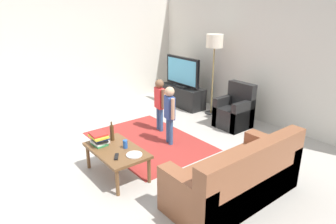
% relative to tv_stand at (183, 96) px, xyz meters
% --- Properties ---
extents(ground, '(7.80, 7.80, 0.00)m').
position_rel_tv_stand_xyz_m(ground, '(1.58, -2.30, -0.24)').
color(ground, '#B2ADA3').
extents(wall_back, '(6.00, 0.12, 2.70)m').
position_rel_tv_stand_xyz_m(wall_back, '(1.58, 0.70, 1.11)').
color(wall_back, silver).
rests_on(wall_back, ground).
extents(wall_left, '(0.12, 6.00, 2.70)m').
position_rel_tv_stand_xyz_m(wall_left, '(-1.42, -2.30, 1.11)').
color(wall_left, silver).
rests_on(wall_left, ground).
extents(area_rug, '(2.20, 1.60, 0.01)m').
position_rel_tv_stand_xyz_m(area_rug, '(1.18, -1.85, -0.24)').
color(area_rug, '#9E2D28').
rests_on(area_rug, ground).
extents(tv_stand, '(1.20, 0.44, 0.50)m').
position_rel_tv_stand_xyz_m(tv_stand, '(0.00, 0.00, 0.00)').
color(tv_stand, black).
rests_on(tv_stand, ground).
extents(tv, '(1.10, 0.28, 0.71)m').
position_rel_tv_stand_xyz_m(tv, '(-0.00, -0.02, 0.60)').
color(tv, black).
rests_on(tv, tv_stand).
extents(couch, '(0.80, 1.80, 0.86)m').
position_rel_tv_stand_xyz_m(couch, '(3.33, -1.96, 0.05)').
color(couch, brown).
rests_on(couch, ground).
extents(armchair, '(0.60, 0.60, 0.90)m').
position_rel_tv_stand_xyz_m(armchair, '(1.68, -0.04, 0.05)').
color(armchair, black).
rests_on(armchair, ground).
extents(floor_lamp, '(0.36, 0.36, 1.78)m').
position_rel_tv_stand_xyz_m(floor_lamp, '(0.83, 0.15, 1.30)').
color(floor_lamp, '#262626').
rests_on(floor_lamp, ground).
extents(child_near_tv, '(0.34, 0.17, 1.04)m').
position_rel_tv_stand_xyz_m(child_near_tv, '(0.89, -1.37, 0.38)').
color(child_near_tv, '#33598C').
rests_on(child_near_tv, ground).
extents(child_center, '(0.34, 0.18, 1.05)m').
position_rel_tv_stand_xyz_m(child_center, '(1.48, -1.59, 0.39)').
color(child_center, '#33598C').
rests_on(child_center, ground).
extents(coffee_table, '(1.00, 0.60, 0.42)m').
position_rel_tv_stand_xyz_m(coffee_table, '(1.85, -2.85, 0.13)').
color(coffee_table, brown).
rests_on(coffee_table, ground).
extents(book_stack, '(0.30, 0.24, 0.18)m').
position_rel_tv_stand_xyz_m(book_stack, '(1.56, -2.97, 0.27)').
color(book_stack, '#388C4C').
rests_on(book_stack, coffee_table).
extents(bottle, '(0.06, 0.06, 0.30)m').
position_rel_tv_stand_xyz_m(bottle, '(1.55, -2.75, 0.30)').
color(bottle, '#4C3319').
rests_on(bottle, coffee_table).
extents(tv_remote, '(0.17, 0.13, 0.02)m').
position_rel_tv_stand_xyz_m(tv_remote, '(2.07, -2.97, 0.19)').
color(tv_remote, black).
rests_on(tv_remote, coffee_table).
extents(soda_can, '(0.07, 0.07, 0.12)m').
position_rel_tv_stand_xyz_m(soda_can, '(1.90, -2.73, 0.24)').
color(soda_can, '#2659B2').
rests_on(soda_can, coffee_table).
extents(plate, '(0.22, 0.22, 0.02)m').
position_rel_tv_stand_xyz_m(plate, '(2.17, -2.75, 0.18)').
color(plate, white).
rests_on(plate, coffee_table).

